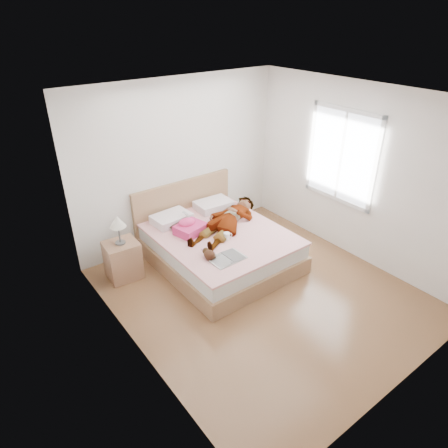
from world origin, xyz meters
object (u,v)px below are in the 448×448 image
Objects in this scene: phone at (185,213)px; bed at (217,244)px; towel at (190,227)px; magazine at (227,258)px; nightstand at (123,257)px; coffee_mug at (227,236)px; woman at (227,217)px; plush_toy at (209,254)px.

bed reaches higher than phone.
towel is 0.90m from magazine.
towel is at bearing -15.08° from nightstand.
phone is at bearing 106.18° from coffee_mug.
bed is (-0.25, -0.06, -0.35)m from woman.
magazine is at bearing -41.74° from plush_toy.
bed reaches higher than plush_toy.
towel is 0.58m from coffee_mug.
phone is at bearing 74.81° from plush_toy.
bed is at bearing -18.58° from nightstand.
phone is 0.80m from coffee_mug.
woman is 0.64m from phone.
plush_toy is (-0.18, 0.16, 0.06)m from magazine.
plush_toy reaches higher than magazine.
phone is at bearing 0.60° from nightstand.
woman is 7.44× the size of plush_toy.
bed reaches higher than magazine.
nightstand reaches higher than towel.
woman reaches higher than towel.
coffee_mug is 0.62× the size of plush_toy.
phone reaches higher than magazine.
bed is at bearing 83.91° from coffee_mug.
magazine is at bearing -115.81° from bed.
bed is at bearing -102.99° from woman.
woman is 12.00× the size of coffee_mug.
phone is at bearing 85.52° from magazine.
magazine is 1.53m from nightstand.
phone is 0.19× the size of towel.
nightstand is (-0.99, 1.15, -0.19)m from magazine.
plush_toy is (-0.77, -0.60, -0.05)m from woman.
magazine is 0.25m from plush_toy.
woman is 0.43m from bed.
bed is 1.40m from nightstand.
coffee_mug is (0.31, 0.41, 0.04)m from magazine.
coffee_mug is at bearing 26.83° from plush_toy.
bed is at bearing 64.19° from magazine.
coffee_mug is at bearing -64.51° from woman.
phone is at bearing 118.69° from bed.
phone reaches higher than plush_toy.
woman is at bearing 51.70° from coffee_mug.
towel is 1.04× the size of magazine.
phone is 0.67× the size of coffee_mug.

